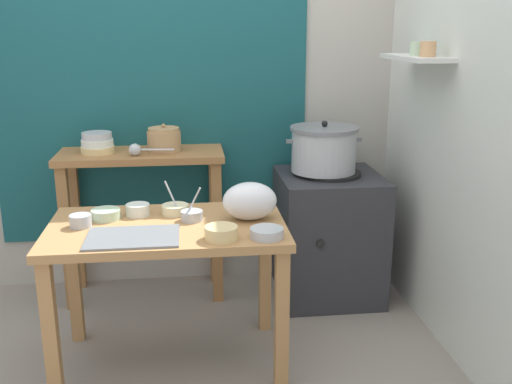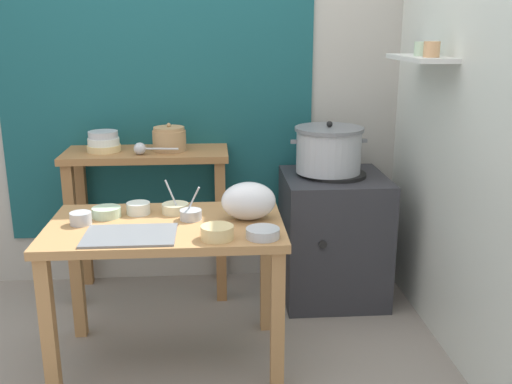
% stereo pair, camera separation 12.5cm
% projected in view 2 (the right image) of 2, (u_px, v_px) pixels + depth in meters
% --- Properties ---
extents(ground_plane, '(9.00, 9.00, 0.00)m').
position_uv_depth(ground_plane, '(181.00, 361.00, 2.91)').
color(ground_plane, gray).
extents(wall_back, '(4.40, 0.12, 2.60)m').
position_uv_depth(wall_back, '(196.00, 77.00, 3.61)').
color(wall_back, '#B2ADA3').
rests_on(wall_back, ground).
extents(wall_right, '(0.30, 3.20, 2.60)m').
position_uv_depth(wall_right, '(462.00, 92.00, 2.85)').
color(wall_right, silver).
rests_on(wall_right, ground).
extents(prep_table, '(1.10, 0.66, 0.72)m').
position_uv_depth(prep_table, '(167.00, 245.00, 2.77)').
color(prep_table, '#B27F4C').
rests_on(prep_table, ground).
extents(back_shelf_table, '(0.96, 0.40, 0.90)m').
position_uv_depth(back_shelf_table, '(148.00, 187.00, 3.51)').
color(back_shelf_table, '#9E6B3D').
rests_on(back_shelf_table, ground).
extents(stove_block, '(0.60, 0.61, 0.78)m').
position_uv_depth(stove_block, '(333.00, 236.00, 3.54)').
color(stove_block, '#2D2D33').
rests_on(stove_block, ground).
extents(steamer_pot, '(0.45, 0.40, 0.30)m').
position_uv_depth(steamer_pot, '(329.00, 150.00, 3.41)').
color(steamer_pot, '#B7BABF').
rests_on(steamer_pot, stove_block).
extents(clay_pot, '(0.20, 0.20, 0.16)m').
position_uv_depth(clay_pot, '(169.00, 139.00, 3.44)').
color(clay_pot, tan).
rests_on(clay_pot, back_shelf_table).
extents(bowl_stack_enamel, '(0.19, 0.19, 0.12)m').
position_uv_depth(bowl_stack_enamel, '(104.00, 142.00, 3.42)').
color(bowl_stack_enamel, '#E5C684').
rests_on(bowl_stack_enamel, back_shelf_table).
extents(ladle, '(0.26, 0.07, 0.07)m').
position_uv_depth(ladle, '(141.00, 149.00, 3.34)').
color(ladle, '#B7BABF').
rests_on(ladle, back_shelf_table).
extents(serving_tray, '(0.40, 0.28, 0.01)m').
position_uv_depth(serving_tray, '(130.00, 235.00, 2.56)').
color(serving_tray, slate).
rests_on(serving_tray, prep_table).
extents(plastic_bag, '(0.26, 0.18, 0.18)m').
position_uv_depth(plastic_bag, '(248.00, 201.00, 2.77)').
color(plastic_bag, white).
rests_on(plastic_bag, prep_table).
extents(prep_bowl_0, '(0.13, 0.13, 0.17)m').
position_uv_depth(prep_bowl_0, '(175.00, 208.00, 2.88)').
color(prep_bowl_0, beige).
rests_on(prep_bowl_0, prep_table).
extents(prep_bowl_1, '(0.14, 0.14, 0.06)m').
position_uv_depth(prep_bowl_1, '(217.00, 232.00, 2.53)').
color(prep_bowl_1, '#E5C684').
rests_on(prep_bowl_1, prep_table).
extents(prep_bowl_2, '(0.15, 0.15, 0.04)m').
position_uv_depth(prep_bowl_2, '(263.00, 232.00, 2.54)').
color(prep_bowl_2, '#B7BABF').
rests_on(prep_bowl_2, prep_table).
extents(prep_bowl_3, '(0.10, 0.10, 0.06)m').
position_uv_depth(prep_bowl_3, '(81.00, 218.00, 2.71)').
color(prep_bowl_3, '#B7BABF').
rests_on(prep_bowl_3, prep_table).
extents(prep_bowl_4, '(0.14, 0.14, 0.05)m').
position_uv_depth(prep_bowl_4, '(106.00, 212.00, 2.82)').
color(prep_bowl_4, '#B7D1AD').
rests_on(prep_bowl_4, prep_table).
extents(prep_bowl_5, '(0.11, 0.11, 0.06)m').
position_uv_depth(prep_bowl_5, '(138.00, 208.00, 2.87)').
color(prep_bowl_5, silver).
rests_on(prep_bowl_5, prep_table).
extents(prep_bowl_6, '(0.10, 0.10, 0.16)m').
position_uv_depth(prep_bowl_6, '(191.00, 214.00, 2.78)').
color(prep_bowl_6, '#B7BABF').
rests_on(prep_bowl_6, prep_table).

